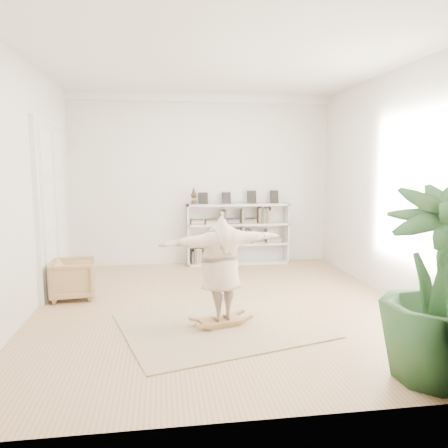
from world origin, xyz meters
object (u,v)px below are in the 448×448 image
Objects in this scene: houseplant at (438,285)px; rocker_board at (221,321)px; bookshelf at (238,235)px; armchair at (73,279)px; person at (221,265)px.

rocker_board is at bearing 137.65° from houseplant.
armchair is at bearing -145.91° from bookshelf.
houseplant reaches higher than bookshelf.
bookshelf reaches higher than armchair.
rocker_board is (2.18, -1.58, -0.24)m from armchair.
rocker_board is 0.37× the size of person.
rocker_board is 2.72m from houseplant.
armchair is (-3.04, -2.06, -0.32)m from bookshelf.
rocker_board is at bearing -133.95° from armchair.
armchair is at bearing 128.41° from rocker_board.
person is at bearing -133.95° from armchair.
person is (-0.00, 0.00, 0.76)m from rocker_board.
houseplant reaches higher than rocker_board.
houseplant is (4.07, -3.31, 0.66)m from armchair.
houseplant is at bearing -79.14° from bookshelf.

